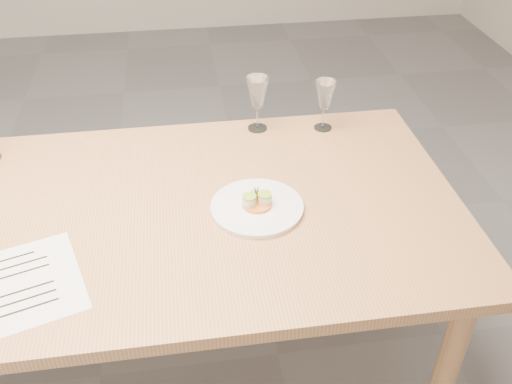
{
  "coord_description": "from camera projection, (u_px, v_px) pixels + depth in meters",
  "views": [
    {
      "loc": [
        0.38,
        -1.36,
        1.8
      ],
      "look_at": [
        0.58,
        -0.02,
        0.8
      ],
      "focal_mm": 40.0,
      "sensor_mm": 36.0,
      "label": 1
    }
  ],
  "objects": [
    {
      "name": "ground",
      "position": [
        100.0,
        376.0,
        2.1
      ],
      "size": [
        7.0,
        7.0,
        0.0
      ],
      "primitive_type": "plane",
      "color": "slate",
      "rests_on": "ground"
    },
    {
      "name": "dinner_plate",
      "position": [
        257.0,
        206.0,
        1.69
      ],
      "size": [
        0.28,
        0.28,
        0.07
      ],
      "rotation": [
        0.0,
        0.0,
        -0.33
      ],
      "color": "white",
      "rests_on": "dining_table"
    },
    {
      "name": "dining_table",
      "position": [
        63.0,
        236.0,
        1.7
      ],
      "size": [
        2.4,
        1.0,
        0.75
      ],
      "color": "tan",
      "rests_on": "ground"
    },
    {
      "name": "wine_glass_3",
      "position": [
        325.0,
        96.0,
        2.0
      ],
      "size": [
        0.07,
        0.07,
        0.19
      ],
      "color": "white",
      "rests_on": "dining_table"
    },
    {
      "name": "wine_glass_2",
      "position": [
        257.0,
        94.0,
        1.99
      ],
      "size": [
        0.08,
        0.08,
        0.2
      ],
      "color": "white",
      "rests_on": "dining_table"
    },
    {
      "name": "recipe_sheet",
      "position": [
        30.0,
        282.0,
        1.45
      ],
      "size": [
        0.33,
        0.37,
        0.0
      ],
      "rotation": [
        0.0,
        0.0,
        0.31
      ],
      "color": "white",
      "rests_on": "dining_table"
    }
  ]
}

